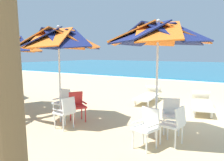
{
  "coord_description": "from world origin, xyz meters",
  "views": [
    {
      "loc": [
        1.17,
        -7.57,
        2.02
      ],
      "look_at": [
        -3.48,
        -0.28,
        1.0
      ],
      "focal_mm": 37.32,
      "sensor_mm": 36.0,
      "label": 1
    }
  ],
  "objects_px": {
    "plastic_chair_2": "(175,123)",
    "plastic_chair_5": "(63,101)",
    "plastic_chair_0": "(147,125)",
    "beach_umbrella_1": "(59,40)",
    "plastic_chair_7": "(7,100)",
    "plastic_chair_3": "(77,104)",
    "plastic_chair_4": "(66,111)",
    "plastic_chair_1": "(171,113)",
    "sun_lounger_2": "(148,95)",
    "beach_umbrella_2": "(8,45)",
    "sun_lounger_1": "(202,103)",
    "beach_umbrella_0": "(158,35)"
  },
  "relations": [
    {
      "from": "plastic_chair_2",
      "to": "beach_umbrella_2",
      "type": "height_order",
      "value": "beach_umbrella_2"
    },
    {
      "from": "sun_lounger_1",
      "to": "plastic_chair_5",
      "type": "bearing_deg",
      "value": -140.3
    },
    {
      "from": "plastic_chair_7",
      "to": "sun_lounger_2",
      "type": "height_order",
      "value": "plastic_chair_7"
    },
    {
      "from": "sun_lounger_1",
      "to": "beach_umbrella_0",
      "type": "bearing_deg",
      "value": -96.42
    },
    {
      "from": "plastic_chair_7",
      "to": "sun_lounger_2",
      "type": "relative_size",
      "value": 0.39
    },
    {
      "from": "plastic_chair_0",
      "to": "plastic_chair_4",
      "type": "distance_m",
      "value": 2.34
    },
    {
      "from": "plastic_chair_7",
      "to": "plastic_chair_0",
      "type": "bearing_deg",
      "value": 0.43
    },
    {
      "from": "plastic_chair_0",
      "to": "plastic_chair_2",
      "type": "height_order",
      "value": "same"
    },
    {
      "from": "plastic_chair_2",
      "to": "plastic_chair_7",
      "type": "relative_size",
      "value": 1.0
    },
    {
      "from": "plastic_chair_0",
      "to": "beach_umbrella_1",
      "type": "distance_m",
      "value": 3.51
    },
    {
      "from": "sun_lounger_1",
      "to": "sun_lounger_2",
      "type": "xyz_separation_m",
      "value": [
        -2.19,
        0.4,
        0.0
      ]
    },
    {
      "from": "plastic_chair_2",
      "to": "plastic_chair_5",
      "type": "height_order",
      "value": "same"
    },
    {
      "from": "plastic_chair_3",
      "to": "plastic_chair_5",
      "type": "height_order",
      "value": "same"
    },
    {
      "from": "plastic_chair_1",
      "to": "beach_umbrella_1",
      "type": "distance_m",
      "value": 3.69
    },
    {
      "from": "plastic_chair_2",
      "to": "beach_umbrella_1",
      "type": "distance_m",
      "value": 3.88
    },
    {
      "from": "plastic_chair_7",
      "to": "plastic_chair_4",
      "type": "bearing_deg",
      "value": 0.68
    },
    {
      "from": "sun_lounger_2",
      "to": "sun_lounger_1",
      "type": "bearing_deg",
      "value": -10.28
    },
    {
      "from": "sun_lounger_1",
      "to": "sun_lounger_2",
      "type": "distance_m",
      "value": 2.22
    },
    {
      "from": "beach_umbrella_0",
      "to": "plastic_chair_3",
      "type": "relative_size",
      "value": 3.22
    },
    {
      "from": "plastic_chair_0",
      "to": "beach_umbrella_0",
      "type": "bearing_deg",
      "value": 94.43
    },
    {
      "from": "beach_umbrella_1",
      "to": "plastic_chair_4",
      "type": "distance_m",
      "value": 2.03
    },
    {
      "from": "beach_umbrella_2",
      "to": "sun_lounger_2",
      "type": "bearing_deg",
      "value": 45.83
    },
    {
      "from": "beach_umbrella_2",
      "to": "sun_lounger_1",
      "type": "height_order",
      "value": "beach_umbrella_2"
    },
    {
      "from": "plastic_chair_5",
      "to": "sun_lounger_2",
      "type": "xyz_separation_m",
      "value": [
        1.46,
        3.43,
        -0.22
      ]
    },
    {
      "from": "plastic_chair_1",
      "to": "plastic_chair_5",
      "type": "xyz_separation_m",
      "value": [
        -3.45,
        -0.33,
        0.0
      ]
    },
    {
      "from": "plastic_chair_4",
      "to": "sun_lounger_2",
      "type": "xyz_separation_m",
      "value": [
        0.47,
        4.34,
        -0.22
      ]
    },
    {
      "from": "plastic_chair_1",
      "to": "plastic_chair_7",
      "type": "relative_size",
      "value": 1.0
    },
    {
      "from": "beach_umbrella_0",
      "to": "beach_umbrella_2",
      "type": "relative_size",
      "value": 1.03
    },
    {
      "from": "beach_umbrella_1",
      "to": "plastic_chair_2",
      "type": "bearing_deg",
      "value": 1.4
    },
    {
      "from": "plastic_chair_7",
      "to": "sun_lounger_1",
      "type": "height_order",
      "value": "plastic_chair_7"
    },
    {
      "from": "plastic_chair_3",
      "to": "plastic_chair_1",
      "type": "bearing_deg",
      "value": 10.6
    },
    {
      "from": "plastic_chair_1",
      "to": "sun_lounger_2",
      "type": "relative_size",
      "value": 0.39
    },
    {
      "from": "plastic_chair_2",
      "to": "plastic_chair_4",
      "type": "distance_m",
      "value": 2.83
    },
    {
      "from": "plastic_chair_3",
      "to": "sun_lounger_2",
      "type": "distance_m",
      "value": 3.68
    },
    {
      "from": "plastic_chair_5",
      "to": "beach_umbrella_2",
      "type": "distance_m",
      "value": 2.89
    },
    {
      "from": "plastic_chair_5",
      "to": "sun_lounger_2",
      "type": "height_order",
      "value": "plastic_chair_5"
    },
    {
      "from": "plastic_chair_1",
      "to": "sun_lounger_1",
      "type": "relative_size",
      "value": 0.39
    },
    {
      "from": "beach_umbrella_1",
      "to": "beach_umbrella_2",
      "type": "height_order",
      "value": "beach_umbrella_1"
    },
    {
      "from": "beach_umbrella_0",
      "to": "beach_umbrella_1",
      "type": "distance_m",
      "value": 2.89
    },
    {
      "from": "beach_umbrella_0",
      "to": "beach_umbrella_1",
      "type": "bearing_deg",
      "value": -175.06
    },
    {
      "from": "plastic_chair_2",
      "to": "plastic_chair_3",
      "type": "xyz_separation_m",
      "value": [
        -3.03,
        0.26,
        0.0
      ]
    },
    {
      "from": "plastic_chair_3",
      "to": "sun_lounger_2",
      "type": "xyz_separation_m",
      "value": [
        0.72,
        3.6,
        -0.22
      ]
    },
    {
      "from": "plastic_chair_4",
      "to": "plastic_chair_7",
      "type": "bearing_deg",
      "value": -179.32
    },
    {
      "from": "sun_lounger_2",
      "to": "beach_umbrella_0",
      "type": "bearing_deg",
      "value": -63.8
    },
    {
      "from": "plastic_chair_0",
      "to": "beach_umbrella_2",
      "type": "height_order",
      "value": "beach_umbrella_2"
    },
    {
      "from": "plastic_chair_5",
      "to": "sun_lounger_2",
      "type": "distance_m",
      "value": 3.73
    },
    {
      "from": "plastic_chair_0",
      "to": "plastic_chair_3",
      "type": "bearing_deg",
      "value": 164.19
    },
    {
      "from": "beach_umbrella_2",
      "to": "sun_lounger_2",
      "type": "height_order",
      "value": "beach_umbrella_2"
    },
    {
      "from": "plastic_chair_2",
      "to": "sun_lounger_2",
      "type": "bearing_deg",
      "value": 120.95
    },
    {
      "from": "plastic_chair_0",
      "to": "sun_lounger_1",
      "type": "distance_m",
      "value": 3.96
    }
  ]
}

